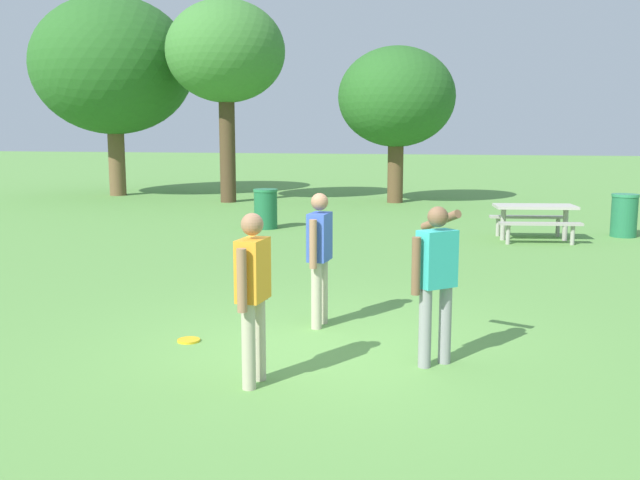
{
  "coord_description": "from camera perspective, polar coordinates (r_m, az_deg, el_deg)",
  "views": [
    {
      "loc": [
        1.53,
        -7.5,
        2.41
      ],
      "look_at": [
        -0.35,
        1.29,
        1.0
      ],
      "focal_mm": 40.17,
      "sensor_mm": 36.0,
      "label": 1
    }
  ],
  "objects": [
    {
      "name": "ground_plane",
      "position": [
        8.03,
        0.54,
        -8.56
      ],
      "size": [
        120.0,
        120.0,
        0.0
      ],
      "primitive_type": "plane",
      "color": "#609947"
    },
    {
      "name": "person_thrower",
      "position": [
        6.7,
        -5.36,
        -3.78
      ],
      "size": [
        0.25,
        0.61,
        1.64
      ],
      "color": "#B7AD93",
      "rests_on": "ground"
    },
    {
      "name": "person_catcher",
      "position": [
        8.67,
        -0.04,
        -0.84
      ],
      "size": [
        0.25,
        0.61,
        1.64
      ],
      "color": "#B7AD93",
      "rests_on": "ground"
    },
    {
      "name": "person_bystander",
      "position": [
        7.32,
        9.2,
        -2.61
      ],
      "size": [
        0.47,
        0.84,
        1.64
      ],
      "color": "gray",
      "rests_on": "ground"
    },
    {
      "name": "frisbee",
      "position": [
        8.38,
        -10.42,
        -7.87
      ],
      "size": [
        0.26,
        0.26,
        0.03
      ],
      "primitive_type": "cylinder",
      "color": "yellow",
      "rests_on": "ground"
    },
    {
      "name": "picnic_table_near",
      "position": [
        16.13,
        16.72,
        1.95
      ],
      "size": [
        1.89,
        1.65,
        0.77
      ],
      "color": "#B2ADA3",
      "rests_on": "ground"
    },
    {
      "name": "trash_can_beside_table",
      "position": [
        17.38,
        23.07,
        1.82
      ],
      "size": [
        0.59,
        0.59,
        0.96
      ],
      "color": "#237047",
      "rests_on": "ground"
    },
    {
      "name": "trash_can_further_along",
      "position": [
        17.35,
        -4.35,
        2.5
      ],
      "size": [
        0.59,
        0.59,
        0.96
      ],
      "color": "#1E663D",
      "rests_on": "ground"
    },
    {
      "name": "tree_tall_left",
      "position": [
        26.99,
        -16.19,
        13.16
      ],
      "size": [
        5.66,
        5.66,
        7.0
      ],
      "color": "brown",
      "rests_on": "ground"
    },
    {
      "name": "tree_broad_center",
      "position": [
        23.8,
        -7.53,
        14.54
      ],
      "size": [
        3.82,
        3.82,
        6.46
      ],
      "color": "#4C3823",
      "rests_on": "ground"
    },
    {
      "name": "tree_far_right",
      "position": [
        23.5,
        6.12,
        11.2
      ],
      "size": [
        3.76,
        3.76,
        5.0
      ],
      "color": "brown",
      "rests_on": "ground"
    }
  ]
}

